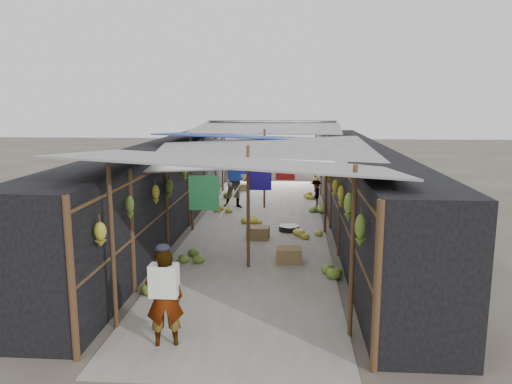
% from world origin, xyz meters
% --- Properties ---
extents(ground, '(80.00, 80.00, 0.00)m').
position_xyz_m(ground, '(0.00, 0.00, 0.00)').
color(ground, '#6B6356').
rests_on(ground, ground).
extents(aisle_slab, '(3.60, 16.00, 0.02)m').
position_xyz_m(aisle_slab, '(0.00, 6.50, 0.01)').
color(aisle_slab, '#9E998E').
rests_on(aisle_slab, ground).
extents(stall_left, '(1.40, 15.00, 2.30)m').
position_xyz_m(stall_left, '(-2.70, 6.50, 1.15)').
color(stall_left, black).
rests_on(stall_left, ground).
extents(stall_right, '(1.40, 15.00, 2.30)m').
position_xyz_m(stall_right, '(2.70, 6.50, 1.15)').
color(stall_right, black).
rests_on(stall_right, ground).
extents(crate_near, '(0.58, 0.47, 0.33)m').
position_xyz_m(crate_near, '(0.06, 5.21, 0.17)').
color(crate_near, olive).
rests_on(crate_near, ground).
extents(crate_mid, '(0.57, 0.46, 0.33)m').
position_xyz_m(crate_mid, '(0.86, 3.40, 0.17)').
color(crate_mid, olive).
rests_on(crate_mid, ground).
extents(crate_back, '(0.47, 0.40, 0.28)m').
position_xyz_m(crate_back, '(-1.05, 12.14, 0.14)').
color(crate_back, olive).
rests_on(crate_back, ground).
extents(black_basin, '(0.55, 0.55, 0.17)m').
position_xyz_m(black_basin, '(0.84, 6.05, 0.08)').
color(black_basin, black).
rests_on(black_basin, ground).
extents(vendor_elderly, '(0.60, 0.46, 1.46)m').
position_xyz_m(vendor_elderly, '(-0.89, -0.50, 0.73)').
color(vendor_elderly, silver).
rests_on(vendor_elderly, ground).
extents(shopper_blue, '(0.86, 0.67, 1.77)m').
position_xyz_m(shopper_blue, '(-0.97, 8.95, 0.88)').
color(shopper_blue, '#1F559F').
rests_on(shopper_blue, ground).
extents(vendor_seated, '(0.39, 0.62, 0.93)m').
position_xyz_m(vendor_seated, '(1.70, 9.28, 0.46)').
color(vendor_seated, '#45403C').
rests_on(vendor_seated, ground).
extents(market_canopy, '(5.62, 15.20, 2.77)m').
position_xyz_m(market_canopy, '(0.02, 6.83, 2.41)').
color(market_canopy, brown).
rests_on(market_canopy, ground).
extents(hanging_bananas, '(3.95, 13.76, 0.71)m').
position_xyz_m(hanging_bananas, '(0.09, 6.90, 1.62)').
color(hanging_bananas, '#A99E2B').
rests_on(hanging_bananas, ground).
extents(floor_bananas, '(3.87, 9.70, 0.35)m').
position_xyz_m(floor_bananas, '(0.03, 6.26, 0.15)').
color(floor_bananas, olive).
rests_on(floor_bananas, ground).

